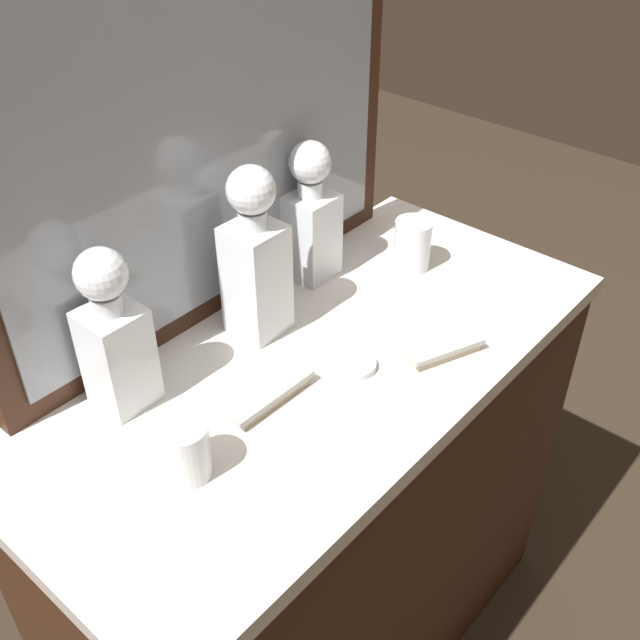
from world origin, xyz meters
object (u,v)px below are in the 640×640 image
crystal_decanter_rear (311,224)px  porcelain_dish (354,365)px  crystal_decanter_right (256,268)px  silver_brush_far_right (264,392)px  crystal_tumbler_far_left (412,246)px  crystal_decanter_left (115,344)px  crystal_tumbler_center (185,452)px  silver_brush_front (442,348)px

crystal_decanter_rear → porcelain_dish: (-0.16, -0.24, -0.10)m
crystal_decanter_right → porcelain_dish: (0.03, -0.19, -0.12)m
crystal_decanter_right → porcelain_dish: crystal_decanter_right is taller
silver_brush_far_right → porcelain_dish: 0.16m
crystal_decanter_right → crystal_tumbler_far_left: bearing=-14.0°
crystal_decanter_left → crystal_tumbler_center: crystal_decanter_left is taller
crystal_decanter_left → crystal_tumbler_far_left: size_ratio=2.74×
crystal_decanter_left → porcelain_dish: size_ratio=3.80×
silver_brush_far_right → porcelain_dish: (0.15, -0.06, -0.01)m
crystal_decanter_left → crystal_decanter_rear: same height
porcelain_dish → silver_brush_far_right: bearing=157.6°
crystal_decanter_right → crystal_tumbler_center: 0.35m
crystal_tumbler_far_left → crystal_decanter_right: bearing=166.0°
crystal_tumbler_far_left → porcelain_dish: 0.33m
crystal_decanter_left → silver_brush_far_right: (0.14, -0.16, -0.10)m
crystal_decanter_left → silver_brush_front: size_ratio=1.84×
crystal_decanter_right → silver_brush_front: crystal_decanter_right is taller
crystal_decanter_rear → silver_brush_far_right: crystal_decanter_rear is taller
crystal_decanter_right → crystal_tumbler_far_left: crystal_decanter_right is taller
crystal_tumbler_far_left → crystal_decanter_rear: bearing=138.0°
crystal_tumbler_center → silver_brush_far_right: 0.18m
crystal_tumbler_center → silver_brush_front: (0.45, -0.12, -0.03)m
crystal_tumbler_far_left → silver_brush_front: crystal_tumbler_far_left is taller
crystal_tumbler_center → silver_brush_far_right: crystal_tumbler_center is taller
crystal_tumbler_far_left → crystal_tumbler_center: 0.64m
crystal_tumbler_center → crystal_decanter_rear: bearing=22.7°
crystal_decanter_right → porcelain_dish: 0.23m
silver_brush_far_right → silver_brush_front: bearing=-28.6°
crystal_decanter_left → crystal_decanter_right: (0.26, -0.03, 0.02)m
crystal_decanter_right → silver_brush_front: bearing=-61.8°
porcelain_dish → crystal_tumbler_center: bearing=173.9°
crystal_decanter_left → silver_brush_front: (0.41, -0.31, -0.10)m
crystal_decanter_rear → crystal_tumbler_center: (-0.49, -0.21, -0.07)m
silver_brush_far_right → porcelain_dish: bearing=-22.4°
crystal_decanter_right → porcelain_dish: size_ratio=4.31×
crystal_decanter_rear → crystal_decanter_right: (-0.19, -0.05, 0.02)m
crystal_decanter_right → silver_brush_front: (0.15, -0.28, -0.11)m
crystal_decanter_right → silver_brush_far_right: 0.21m
crystal_tumbler_center → silver_brush_front: 0.47m
crystal_decanter_rear → porcelain_dish: bearing=-124.4°
crystal_decanter_rear → silver_brush_far_right: 0.37m
crystal_tumbler_far_left → silver_brush_front: (-0.19, -0.20, -0.03)m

